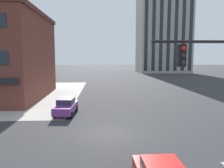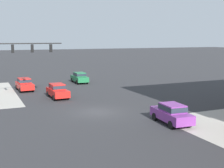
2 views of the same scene
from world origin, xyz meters
TOP-DOWN VIEW (x-y plane):
  - ground_plane at (0.00, 0.00)m, footprint 320.00×320.00m
  - car_main_southbound_far at (-4.25, 6.24)m, footprint 2.13×4.52m
  - residential_tower_skyline_right at (23.64, 71.74)m, footprint 19.19×15.64m

SIDE VIEW (x-z plane):
  - ground_plane at x=0.00m, z-range 0.00..0.00m
  - car_main_southbound_far at x=-4.25m, z-range 0.08..1.76m
  - residential_tower_skyline_right at x=23.64m, z-range 0.02..50.30m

